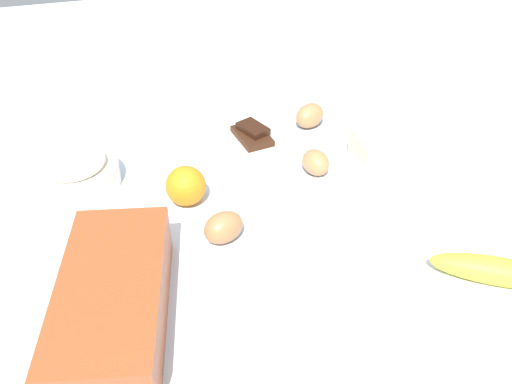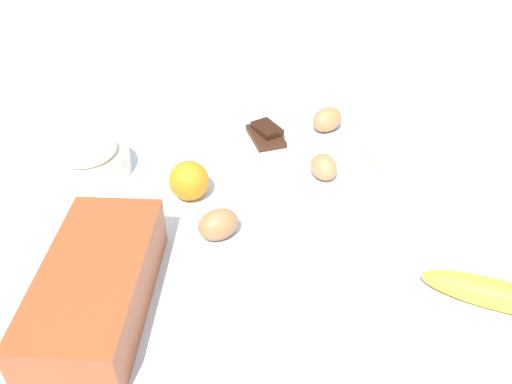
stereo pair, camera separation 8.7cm
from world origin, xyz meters
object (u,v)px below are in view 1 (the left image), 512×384
(flour_bowl, at_px, (75,170))
(sugar_bowl, at_px, (305,275))
(loaf_pan, at_px, (113,300))
(chocolate_plate, at_px, (252,138))
(butter_block, at_px, (374,153))
(egg_near_butter, at_px, (310,116))
(banana, at_px, (498,271))
(egg_loose, at_px, (316,162))
(egg_beside_bowl, at_px, (223,227))
(orange_fruit, at_px, (186,186))

(flour_bowl, height_order, sugar_bowl, flour_bowl)
(loaf_pan, height_order, sugar_bowl, loaf_pan)
(chocolate_plate, bearing_deg, sugar_bowl, 175.06)
(flour_bowl, xyz_separation_m, sugar_bowl, (-0.34, -0.30, -0.00))
(chocolate_plate, bearing_deg, butter_block, -126.29)
(egg_near_butter, bearing_deg, sugar_bowl, 158.58)
(loaf_pan, distance_m, banana, 0.53)
(butter_block, height_order, egg_loose, butter_block)
(flour_bowl, bearing_deg, egg_near_butter, -80.43)
(egg_beside_bowl, bearing_deg, chocolate_plate, -24.59)
(loaf_pan, distance_m, butter_block, 0.54)
(butter_block, distance_m, egg_loose, 0.11)
(chocolate_plate, bearing_deg, egg_beside_bowl, 155.41)
(sugar_bowl, bearing_deg, chocolate_plate, -4.94)
(orange_fruit, bearing_deg, chocolate_plate, -46.13)
(egg_beside_bowl, bearing_deg, butter_block, -69.06)
(butter_block, xyz_separation_m, egg_beside_bowl, (-0.12, 0.31, -0.01))
(egg_beside_bowl, height_order, egg_loose, egg_beside_bowl)
(banana, height_order, egg_beside_bowl, egg_beside_bowl)
(egg_loose, bearing_deg, egg_near_butter, -16.92)
(egg_near_butter, bearing_deg, flour_bowl, 99.57)
(butter_block, height_order, chocolate_plate, butter_block)
(loaf_pan, height_order, egg_loose, loaf_pan)
(sugar_bowl, bearing_deg, banana, -102.99)
(flour_bowl, distance_m, egg_near_butter, 0.47)
(loaf_pan, bearing_deg, chocolate_plate, -25.80)
(sugar_bowl, distance_m, banana, 0.28)
(banana, distance_m, egg_loose, 0.36)
(flour_bowl, height_order, banana, flour_bowl)
(loaf_pan, bearing_deg, egg_loose, -44.71)
(orange_fruit, distance_m, egg_beside_bowl, 0.12)
(orange_fruit, xyz_separation_m, butter_block, (0.01, -0.35, -0.00))
(butter_block, distance_m, egg_near_butter, 0.18)
(flour_bowl, relative_size, banana, 0.80)
(loaf_pan, distance_m, egg_beside_bowl, 0.21)
(egg_beside_bowl, xyz_separation_m, chocolate_plate, (0.26, -0.12, -0.01))
(egg_loose, distance_m, chocolate_plate, 0.16)
(egg_beside_bowl, bearing_deg, egg_loose, -57.38)
(flour_bowl, relative_size, sugar_bowl, 1.01)
(banana, relative_size, egg_beside_bowl, 2.86)
(flour_bowl, xyz_separation_m, egg_beside_bowl, (-0.21, -0.22, -0.01))
(orange_fruit, xyz_separation_m, egg_loose, (0.02, -0.24, -0.01))
(loaf_pan, xyz_separation_m, chocolate_plate, (0.38, -0.29, -0.03))
(flour_bowl, bearing_deg, egg_beside_bowl, -134.19)
(loaf_pan, bearing_deg, sugar_bowl, -81.23)
(banana, distance_m, orange_fruit, 0.50)
(sugar_bowl, bearing_deg, orange_fruit, 27.23)
(butter_block, bearing_deg, orange_fruit, 91.73)
(banana, xyz_separation_m, egg_near_butter, (0.48, 0.10, 0.00))
(butter_block, height_order, egg_near_butter, butter_block)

